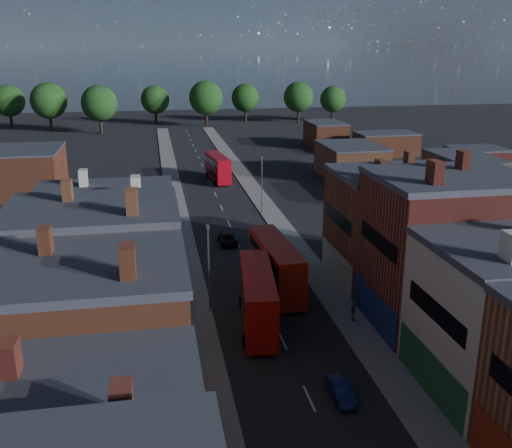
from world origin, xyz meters
name	(u,v)px	position (x,y,z in m)	size (l,w,h in m)	color
pavement_west	(182,241)	(-6.50, 50.00, 0.06)	(3.00, 200.00, 0.12)	gray
pavement_east	(287,235)	(6.50, 50.00, 0.06)	(3.00, 200.00, 0.12)	gray
lamp_post_2	(209,263)	(-5.20, 30.00, 4.70)	(0.25, 0.70, 8.12)	slate
lamp_post_3	(262,181)	(5.20, 60.00, 4.70)	(0.25, 0.70, 8.12)	slate
bus_0	(258,297)	(-1.50, 26.93, 2.58)	(3.78, 11.29, 4.78)	#A30E09
bus_1	(276,265)	(1.50, 33.68, 2.65)	(3.39, 11.52, 4.92)	#A51A09
bus_2	(218,167)	(1.50, 81.42, 2.42)	(3.50, 10.57, 4.48)	#A00712
car_1	(341,391)	(2.09, 15.63, 0.58)	(1.23, 3.53, 1.16)	navy
car_2	(228,239)	(-1.20, 47.93, 0.59)	(1.96, 4.25, 1.18)	black
car_3	(268,243)	(3.19, 45.85, 0.56)	(1.57, 3.85, 1.12)	silver
ped_3	(353,310)	(6.68, 26.20, 1.02)	(1.05, 0.48, 1.80)	#5D5850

